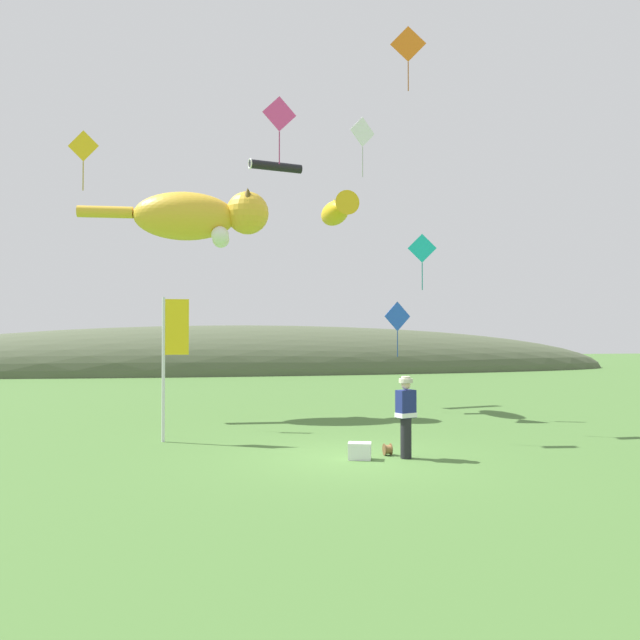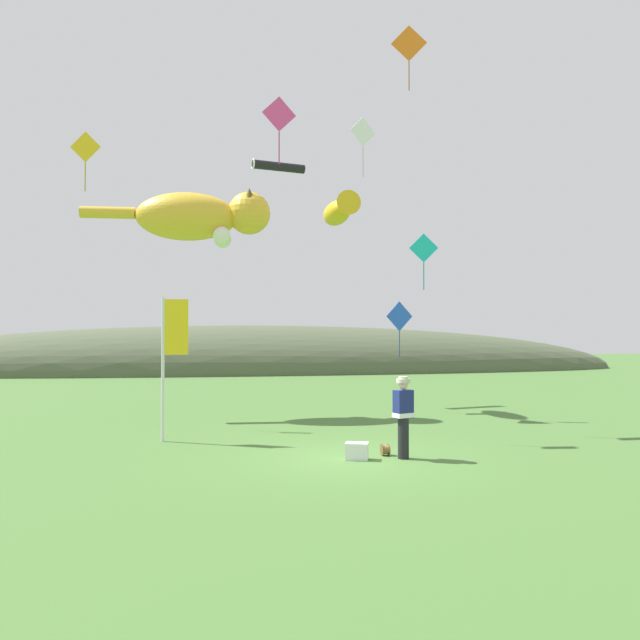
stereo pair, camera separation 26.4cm
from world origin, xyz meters
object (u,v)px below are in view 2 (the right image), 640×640
Objects in this scene: kite_diamond_blue at (399,317)px; kite_giant_cat at (200,217)px; kite_diamond_pink at (279,115)px; picnic_cooler at (357,451)px; kite_tube_streamer at (278,167)px; kite_fish_windsock at (339,211)px; kite_spool at (385,450)px; kite_diamond_orange at (409,44)px; festival_banner_pole at (170,347)px; kite_diamond_white at (363,133)px; kite_diamond_teal at (424,249)px; kite_diamond_gold at (85,148)px; festival_attendant at (403,414)px.

kite_giant_cat is at bearing 177.32° from kite_diamond_blue.
kite_giant_cat is 3.34× the size of kite_diamond_pink.
kite_tube_streamer is (-0.39, 11.99, 9.31)m from picnic_cooler.
kite_fish_windsock is at bearing 80.57° from picnic_cooler.
kite_diamond_pink is (-1.97, 3.54, 8.59)m from kite_spool.
kite_diamond_orange is at bearing -69.65° from kite_fish_windsock.
kite_tube_streamer is at bearing 132.87° from kite_diamond_blue.
kite_spool is 0.08× the size of kite_fish_windsock.
festival_banner_pole is at bearing 150.57° from kite_spool.
festival_banner_pole is 1.87× the size of kite_diamond_blue.
kite_diamond_white is (1.31, 4.62, 8.44)m from picnic_cooler.
kite_spool is 8.62m from kite_diamond_blue.
kite_diamond_white is (-2.13, -3.25, 5.34)m from kite_diamond_blue.
kite_diamond_teal reaches higher than kite_spool.
kite_diamond_pink is (2.85, 0.82, 6.36)m from festival_banner_pole.
kite_diamond_teal is at bearing -76.81° from kite_diamond_blue.
kite_diamond_white is (-2.48, -1.73, 3.14)m from kite_diamond_teal.
kite_fish_windsock is (4.86, 0.43, 0.46)m from kite_giant_cat.
kite_diamond_orange is at bearing 59.94° from picnic_cooler.
kite_diamond_gold is at bearing -169.25° from kite_fish_windsock.
kite_diamond_white is 0.96× the size of kite_diamond_gold.
kite_diamond_blue reaches higher than festival_banner_pole.
kite_diamond_pink is 1.01× the size of kite_diamond_gold.
kite_tube_streamer is at bearing 102.97° from kite_diamond_white.
kite_spool is 0.14× the size of kite_diamond_teal.
kite_diamond_orange is at bearing -123.48° from kite_diamond_teal.
kite_diamond_white is (0.59, 4.30, 8.49)m from kite_spool.
kite_spool is at bearing -109.80° from kite_diamond_blue.
kite_diamond_blue is (3.44, 7.87, 3.10)m from picnic_cooler.
kite_diamond_teal is (0.97, 1.47, -6.02)m from kite_diamond_orange.
picnic_cooler is 0.18× the size of kite_fish_windsock.
kite_diamond_gold is (-7.92, 7.12, 7.49)m from festival_attendant.
kite_diamond_white reaches higher than kite_diamond_blue.
kite_diamond_orange is (4.07, 1.02, 2.78)m from kite_diamond_pink.
kite_diamond_pink reaches higher than kite_giant_cat.
festival_attendant is at bearing -31.40° from festival_banner_pole.
kite_fish_windsock is at bearing 5.09° from kite_giant_cat.
kite_diamond_teal is 4.36m from kite_diamond_white.
kite_diamond_blue is 11.60m from kite_diamond_gold.
kite_fish_windsock is 1.56× the size of kite_diamond_orange.
kite_diamond_orange is (2.82, 4.87, 11.32)m from picnic_cooler.
kite_spool is 15.00m from kite_tube_streamer.
festival_attendant is 0.91× the size of kite_diamond_blue.
kite_diamond_gold is (-6.91, 7.04, 8.27)m from picnic_cooler.
kite_spool is 0.79m from picnic_cooler.
kite_diamond_orange is (1.81, 4.96, 10.55)m from festival_attendant.
kite_diamond_blue is (7.54, 4.83, 0.92)m from festival_banner_pole.
kite_diamond_pink reaches higher than kite_diamond_gold.
kite_fish_windsock is at bearing -61.66° from kite_tube_streamer.
kite_diamond_pink reaches higher than kite_diamond_white.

